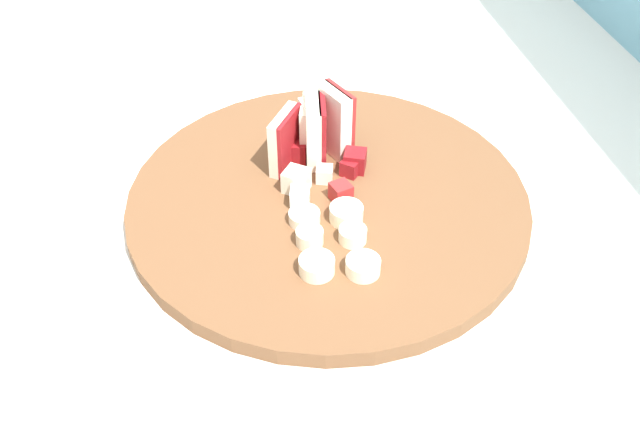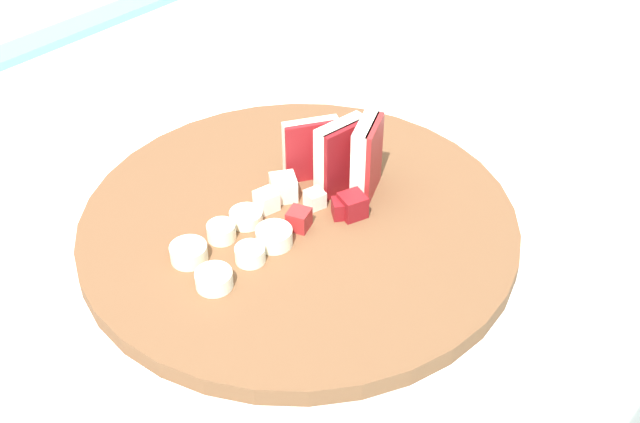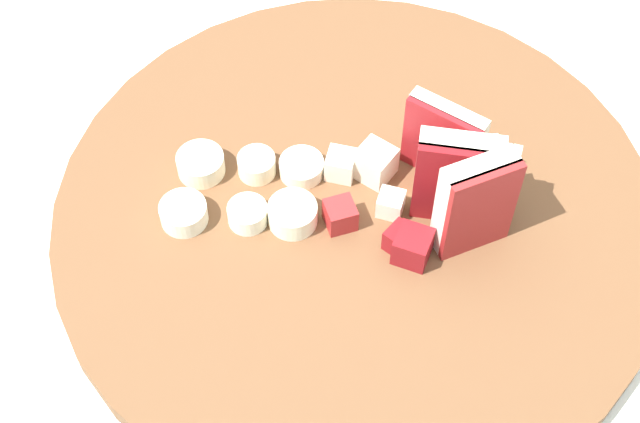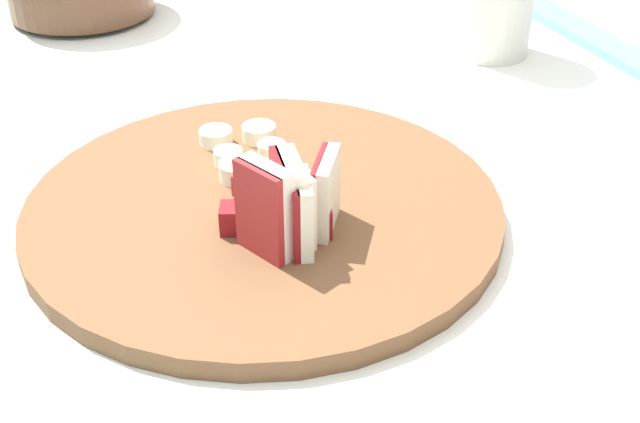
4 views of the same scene
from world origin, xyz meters
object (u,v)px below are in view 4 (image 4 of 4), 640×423
Objects in this scene: apple_wedge_fan at (292,204)px; banana_slice_rows at (248,151)px; cutting_board at (264,209)px; apple_dice_pile at (280,203)px.

banana_slice_rows is at bearing -2.71° from apple_wedge_fan.
cutting_board is 0.07m from banana_slice_rows.
banana_slice_rows is at bearing -1.87° from apple_dice_pile.
cutting_board is 0.07m from apple_wedge_fan.
banana_slice_rows is (0.12, -0.01, -0.02)m from apple_wedge_fan.
apple_wedge_fan is 0.13m from banana_slice_rows.
cutting_board is at bearing 172.81° from banana_slice_rows.
apple_wedge_fan is 0.93× the size of apple_dice_pile.
apple_wedge_fan is (-0.06, -0.00, 0.04)m from cutting_board.
apple_dice_pile is (-0.02, -0.01, 0.02)m from cutting_board.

